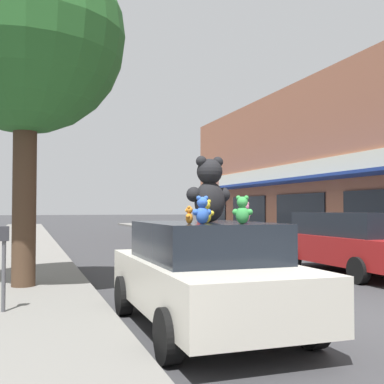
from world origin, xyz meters
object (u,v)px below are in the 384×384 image
object	(u,v)px
teddy_bear_orange	(189,215)
teddy_bear_red	(200,212)
parking_meter	(4,257)
teddy_bear_blue	(202,210)
teddy_bear_giant	(209,190)
teddy_bear_pink	(245,213)
parked_car_far_center	(352,241)
plush_art_car	(205,273)
teddy_bear_green	(242,210)
street_tree	(26,37)
teddy_bear_yellow	(206,212)

from	to	relation	value
teddy_bear_orange	teddy_bear_red	distance (m)	1.70
parking_meter	teddy_bear_red	bearing A→B (deg)	-6.61
teddy_bear_blue	teddy_bear_orange	size ratio (longest dim) A/B	1.56
teddy_bear_giant	teddy_bear_orange	size ratio (longest dim) A/B	4.13
teddy_bear_pink	parked_car_far_center	world-z (taller)	teddy_bear_pink
plush_art_car	parking_meter	bearing A→B (deg)	153.20
teddy_bear_blue	teddy_bear_orange	xyz separation A→B (m)	(-0.13, 0.14, -0.06)
teddy_bear_giant	teddy_bear_blue	size ratio (longest dim) A/B	2.66
teddy_bear_giant	teddy_bear_pink	size ratio (longest dim) A/B	3.29
plush_art_car	teddy_bear_orange	world-z (taller)	teddy_bear_orange
parked_car_far_center	teddy_bear_pink	bearing A→B (deg)	-138.94
teddy_bear_green	parked_car_far_center	size ratio (longest dim) A/B	0.08
street_tree	teddy_bear_yellow	bearing A→B (deg)	-60.46
plush_art_car	teddy_bear_green	world-z (taller)	teddy_bear_green
plush_art_car	teddy_bear_orange	distance (m)	1.06
teddy_bear_blue	street_tree	world-z (taller)	street_tree
teddy_bear_red	teddy_bear_green	bearing A→B (deg)	121.96
teddy_bear_yellow	street_tree	world-z (taller)	street_tree
teddy_bear_yellow	teddy_bear_orange	size ratio (longest dim) A/B	1.38
plush_art_car	teddy_bear_giant	bearing A→B (deg)	37.80
teddy_bear_giant	teddy_bear_green	size ratio (longest dim) A/B	2.63
teddy_bear_green	teddy_bear_red	bearing A→B (deg)	-61.60
teddy_bear_green	teddy_bear_orange	distance (m)	0.68
teddy_bear_red	parking_meter	xyz separation A→B (m)	(-3.00, 0.35, -0.66)
teddy_bear_blue	parked_car_far_center	bearing A→B (deg)	-145.14
teddy_bear_giant	teddy_bear_red	xyz separation A→B (m)	(0.20, 0.93, -0.32)
plush_art_car	teddy_bear_green	size ratio (longest dim) A/B	11.48
teddy_bear_pink	teddy_bear_yellow	distance (m)	0.55
teddy_bear_blue	teddy_bear_yellow	size ratio (longest dim) A/B	1.13
teddy_bear_pink	street_tree	world-z (taller)	street_tree
street_tree	parking_meter	xyz separation A→B (m)	(-0.26, -2.42, -4.19)
parking_meter	teddy_bear_green	bearing A→B (deg)	-37.17
teddy_bear_green	teddy_bear_orange	size ratio (longest dim) A/B	1.57
parked_car_far_center	teddy_bear_giant	bearing A→B (deg)	-143.87
plush_art_car	teddy_bear_yellow	distance (m)	0.93
street_tree	teddy_bear_pink	bearing A→B (deg)	-55.51
parking_meter	teddy_bear_giant	bearing A→B (deg)	-24.61
teddy_bear_orange	parking_meter	xyz separation A→B (m)	(-2.29, 1.89, -0.64)
plush_art_car	teddy_bear_blue	bearing A→B (deg)	-112.76
teddy_bear_red	plush_art_car	bearing A→B (deg)	108.65
teddy_bear_pink	teddy_bear_blue	distance (m)	0.77
teddy_bear_blue	street_tree	distance (m)	6.05
teddy_bear_orange	parking_meter	distance (m)	3.04
teddy_bear_blue	parked_car_far_center	size ratio (longest dim) A/B	0.08
teddy_bear_blue	parking_meter	size ratio (longest dim) A/B	0.28
teddy_bear_yellow	teddy_bear_green	size ratio (longest dim) A/B	0.87
plush_art_car	teddy_bear_giant	distance (m)	1.18
teddy_bear_giant	parked_car_far_center	size ratio (longest dim) A/B	0.21
teddy_bear_blue	teddy_bear_yellow	bearing A→B (deg)	-121.20
street_tree	parking_meter	size ratio (longest dim) A/B	5.53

